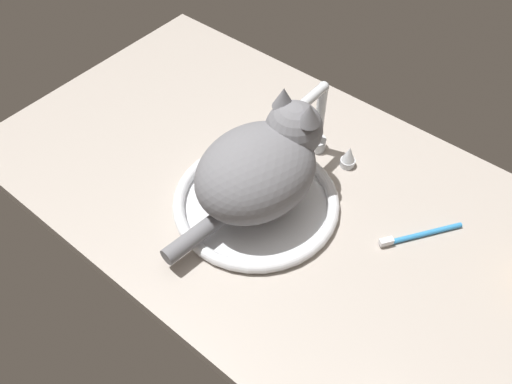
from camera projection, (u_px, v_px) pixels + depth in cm
name	position (u px, v px, depth cm)	size (l,w,h in cm)	color
countertop	(266.00, 189.00, 109.48)	(117.45, 70.04, 3.00)	#ADA399
sink_basin	(256.00, 202.00, 103.98)	(32.94, 32.94, 2.35)	white
faucet	(316.00, 126.00, 109.14)	(19.28, 11.81, 17.92)	silver
cat	(264.00, 164.00, 97.66)	(22.48, 37.80, 19.66)	slate
toothbrush	(419.00, 235.00, 99.29)	(10.58, 14.66, 1.70)	#338CD1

